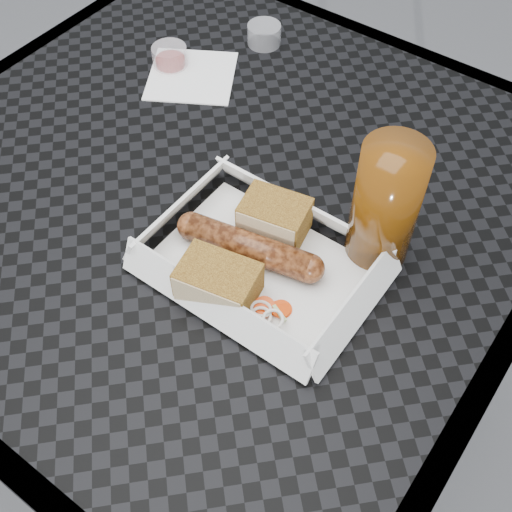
# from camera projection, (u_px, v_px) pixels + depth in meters

# --- Properties ---
(ground) EXTENTS (60.00, 60.00, 0.00)m
(ground) POSITION_uv_depth(u_px,v_px,m) (231.00, 421.00, 1.38)
(ground) COLOR #57575A
(ground) RESTS_ON ground
(patio_table) EXTENTS (0.80, 0.80, 0.74)m
(patio_table) POSITION_uv_depth(u_px,v_px,m) (215.00, 219.00, 0.85)
(patio_table) COLOR black
(patio_table) RESTS_ON ground
(food_tray) EXTENTS (0.22, 0.15, 0.00)m
(food_tray) POSITION_uv_depth(u_px,v_px,m) (261.00, 266.00, 0.71)
(food_tray) COLOR white
(food_tray) RESTS_ON patio_table
(bratwurst) EXTENTS (0.17, 0.06, 0.03)m
(bratwurst) POSITION_uv_depth(u_px,v_px,m) (249.00, 247.00, 0.70)
(bratwurst) COLOR brown
(bratwurst) RESTS_ON food_tray
(bread_near) EXTENTS (0.08, 0.07, 0.05)m
(bread_near) POSITION_uv_depth(u_px,v_px,m) (275.00, 218.00, 0.72)
(bread_near) COLOR olive
(bread_near) RESTS_ON food_tray
(bread_far) EXTENTS (0.09, 0.07, 0.04)m
(bread_far) POSITION_uv_depth(u_px,v_px,m) (218.00, 282.00, 0.67)
(bread_far) COLOR olive
(bread_far) RESTS_ON food_tray
(veg_garnish) EXTENTS (0.03, 0.03, 0.00)m
(veg_garnish) POSITION_uv_depth(u_px,v_px,m) (271.00, 315.00, 0.66)
(veg_garnish) COLOR #E83F0A
(veg_garnish) RESTS_ON food_tray
(napkin) EXTENTS (0.16, 0.16, 0.00)m
(napkin) POSITION_uv_depth(u_px,v_px,m) (192.00, 76.00, 0.91)
(napkin) COLOR white
(napkin) RESTS_ON patio_table
(condiment_cup_sauce) EXTENTS (0.05, 0.05, 0.03)m
(condiment_cup_sauce) POSITION_uv_depth(u_px,v_px,m) (170.00, 57.00, 0.92)
(condiment_cup_sauce) COLOR maroon
(condiment_cup_sauce) RESTS_ON patio_table
(condiment_cup_empty) EXTENTS (0.05, 0.05, 0.03)m
(condiment_cup_empty) POSITION_uv_depth(u_px,v_px,m) (264.00, 34.00, 0.95)
(condiment_cup_empty) COLOR silver
(condiment_cup_empty) RESTS_ON patio_table
(drink_glass) EXTENTS (0.07, 0.07, 0.15)m
(drink_glass) POSITION_uv_depth(u_px,v_px,m) (386.00, 204.00, 0.66)
(drink_glass) COLOR #512906
(drink_glass) RESTS_ON patio_table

